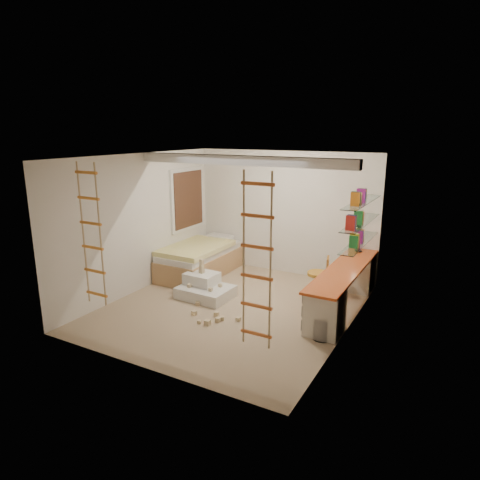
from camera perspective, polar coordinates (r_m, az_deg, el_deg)
The scene contains 15 objects.
floor at distance 7.57m, azimuth -1.11°, elevation -8.96°, with size 4.50×4.50×0.00m, color tan.
ceiling_beam at distance 7.23m, azimuth -0.00°, elevation 10.58°, with size 4.00×0.18×0.16m, color white.
window_frame at distance 9.40m, azimuth -7.06°, elevation 5.42°, with size 0.06×1.15×1.35m, color white.
window_blind at distance 9.37m, azimuth -6.86°, elevation 5.41°, with size 0.02×1.00×1.20m, color #4C2D1E.
rope_ladder_left at distance 6.61m, azimuth -19.17°, elevation 0.57°, with size 0.41×0.04×2.13m, color orange, non-canonical shape.
rope_ladder_right at distance 5.00m, azimuth 2.25°, elevation -2.97°, with size 0.41×0.04×2.13m, color #D85A24, non-canonical shape.
waste_bin at distance 6.56m, azimuth 10.87°, elevation -11.57°, with size 0.26×0.26×0.32m, color white.
desk at distance 7.56m, azimuth 13.65°, elevation -6.12°, with size 0.56×2.80×0.75m.
shelves at distance 7.48m, azimuth 15.83°, elevation 2.26°, with size 0.25×1.80×0.71m.
bed at distance 9.18m, azimuth -5.33°, elevation -2.58°, with size 1.02×2.00×0.69m.
task_lamp at distance 8.26m, azimuth 15.42°, elevation 0.83°, with size 0.14×0.36×0.57m.
swivel_chair at distance 8.06m, azimuth 10.50°, elevation -5.54°, with size 0.56×0.56×0.77m.
play_platform at distance 8.01m, azimuth -4.74°, elevation -6.40°, with size 0.96×0.76×0.42m.
toy_blocks at distance 7.48m, azimuth -4.31°, elevation -7.65°, with size 1.32×1.17×0.69m.
books at distance 7.45m, azimuth 15.91°, elevation 3.39°, with size 0.14×0.70×0.92m.
Camera 1 is at (3.47, -6.02, 3.01)m, focal length 32.00 mm.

